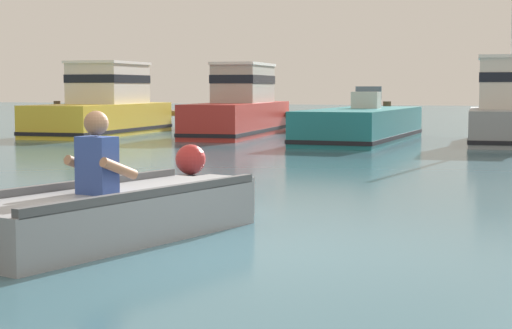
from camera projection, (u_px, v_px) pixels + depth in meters
The scene contains 8 objects.
ground_plane at pixel (250, 246), 7.48m from camera, with size 120.00×120.00×0.00m, color #386070.
wooden_dock at pixel (218, 113), 28.50m from camera, with size 12.64×1.64×1.16m.
rowboat_with_person at pixel (115, 212), 7.82m from camera, with size 1.73×3.71×1.19m.
moored_boat_yellow at pixel (104, 108), 25.35m from camera, with size 2.56×6.13×2.18m.
moored_boat_red at pixel (240, 109), 24.73m from camera, with size 2.38×6.44×2.12m.
moored_boat_teal at pixel (362, 126), 22.05m from camera, with size 2.13×6.37×1.43m.
moored_boat_grey at pixel (511, 111), 21.34m from camera, with size 2.59×4.99×4.40m.
mooring_buoy at pixel (191, 159), 13.62m from camera, with size 0.49×0.49×0.49m, color red.
Camera 1 is at (2.77, -6.85, 1.39)m, focal length 59.56 mm.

